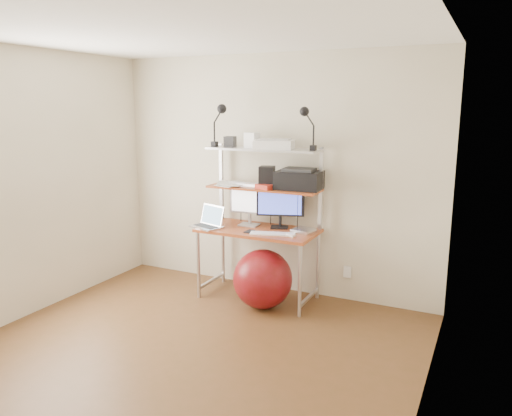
# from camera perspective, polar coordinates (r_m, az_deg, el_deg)

# --- Properties ---
(room) EXTENTS (3.60, 3.60, 3.60)m
(room) POSITION_cam_1_polar(r_m,az_deg,el_deg) (3.75, -9.29, 0.35)
(room) COLOR brown
(room) RESTS_ON ground
(computer_desk) EXTENTS (1.20, 0.60, 1.57)m
(computer_desk) POSITION_cam_1_polar(r_m,az_deg,el_deg) (5.08, 0.55, 0.10)
(computer_desk) COLOR #AA4C21
(computer_desk) RESTS_ON ground
(desktop) EXTENTS (1.20, 0.60, 0.00)m
(desktop) POSITION_cam_1_polar(r_m,az_deg,el_deg) (5.08, 0.24, -2.41)
(desktop) COLOR #AA4C21
(desktop) RESTS_ON computer_desk
(mid_shelf) EXTENTS (1.18, 0.34, 0.00)m
(mid_shelf) POSITION_cam_1_polar(r_m,az_deg,el_deg) (5.11, 0.87, 2.39)
(mid_shelf) COLOR #AA4C21
(mid_shelf) RESTS_ON computer_desk
(top_shelf) EXTENTS (1.18, 0.34, 0.00)m
(top_shelf) POSITION_cam_1_polar(r_m,az_deg,el_deg) (5.06, 0.89, 6.86)
(top_shelf) COLOR silver
(top_shelf) RESTS_ON computer_desk
(floor) EXTENTS (3.60, 3.60, 0.00)m
(floor) POSITION_cam_1_polar(r_m,az_deg,el_deg) (4.17, -8.70, -16.73)
(floor) COLOR brown
(floor) RESTS_ON ground
(wall_outlet) EXTENTS (0.08, 0.01, 0.12)m
(wall_outlet) POSITION_cam_1_polar(r_m,az_deg,el_deg) (5.23, 10.40, -7.21)
(wall_outlet) COLOR white
(wall_outlet) RESTS_ON room
(monitor_silver) EXTENTS (0.44, 0.16, 0.49)m
(monitor_silver) POSITION_cam_1_polar(r_m,az_deg,el_deg) (5.18, -0.73, 0.84)
(monitor_silver) COLOR silver
(monitor_silver) RESTS_ON desktop
(monitor_black) EXTENTS (0.47, 0.21, 0.49)m
(monitor_black) POSITION_cam_1_polar(r_m,az_deg,el_deg) (5.09, 2.80, 0.44)
(monitor_black) COLOR black
(monitor_black) RESTS_ON desktop
(laptop) EXTENTS (0.38, 0.34, 0.28)m
(laptop) POSITION_cam_1_polar(r_m,az_deg,el_deg) (5.18, -5.37, -1.64)
(laptop) COLOR silver
(laptop) RESTS_ON desktop
(keyboard) EXTENTS (0.46, 0.24, 0.01)m
(keyboard) POSITION_cam_1_polar(r_m,az_deg,el_deg) (4.87, 1.90, -2.95)
(keyboard) COLOR white
(keyboard) RESTS_ON desktop
(mouse) EXTENTS (0.09, 0.07, 0.02)m
(mouse) POSITION_cam_1_polar(r_m,az_deg,el_deg) (4.81, 4.03, -3.11)
(mouse) COLOR white
(mouse) RESTS_ON desktop
(mac_mini) EXTENTS (0.22, 0.22, 0.04)m
(mac_mini) POSITION_cam_1_polar(r_m,az_deg,el_deg) (4.96, 5.43, -2.57)
(mac_mini) COLOR silver
(mac_mini) RESTS_ON desktop
(phone) EXTENTS (0.07, 0.13, 0.01)m
(phone) POSITION_cam_1_polar(r_m,az_deg,el_deg) (4.96, -0.79, -2.69)
(phone) COLOR black
(phone) RESTS_ON desktop
(printer) EXTENTS (0.46, 0.33, 0.21)m
(printer) POSITION_cam_1_polar(r_m,az_deg,el_deg) (4.99, 4.94, 3.27)
(printer) COLOR black
(printer) RESTS_ON mid_shelf
(nas_cube) EXTENTS (0.18, 0.18, 0.22)m
(nas_cube) POSITION_cam_1_polar(r_m,az_deg,el_deg) (5.07, 1.26, 3.56)
(nas_cube) COLOR black
(nas_cube) RESTS_ON mid_shelf
(red_box) EXTENTS (0.20, 0.16, 0.05)m
(red_box) POSITION_cam_1_polar(r_m,az_deg,el_deg) (4.99, 1.01, 2.45)
(red_box) COLOR #B42A1C
(red_box) RESTS_ON mid_shelf
(scanner) EXTENTS (0.42, 0.32, 0.10)m
(scanner) POSITION_cam_1_polar(r_m,az_deg,el_deg) (4.98, 2.08, 7.33)
(scanner) COLOR white
(scanner) RESTS_ON top_shelf
(box_white) EXTENTS (0.15, 0.13, 0.15)m
(box_white) POSITION_cam_1_polar(r_m,az_deg,el_deg) (5.11, -0.47, 7.77)
(box_white) COLOR white
(box_white) RESTS_ON top_shelf
(box_grey) EXTENTS (0.12, 0.12, 0.11)m
(box_grey) POSITION_cam_1_polar(r_m,az_deg,el_deg) (5.24, -2.98, 7.60)
(box_grey) COLOR #2D2E30
(box_grey) RESTS_ON top_shelf
(clip_lamp_left) EXTENTS (0.17, 0.10, 0.44)m
(clip_lamp_left) POSITION_cam_1_polar(r_m,az_deg,el_deg) (5.20, -4.11, 10.47)
(clip_lamp_left) COLOR black
(clip_lamp_left) RESTS_ON top_shelf
(clip_lamp_right) EXTENTS (0.16, 0.09, 0.41)m
(clip_lamp_right) POSITION_cam_1_polar(r_m,az_deg,el_deg) (4.82, 5.76, 10.13)
(clip_lamp_right) COLOR black
(clip_lamp_right) RESTS_ON top_shelf
(exercise_ball) EXTENTS (0.59, 0.59, 0.59)m
(exercise_ball) POSITION_cam_1_polar(r_m,az_deg,el_deg) (4.97, 0.77, -8.11)
(exercise_ball) COLOR maroon
(exercise_ball) RESTS_ON floor
(paper_stack) EXTENTS (0.38, 0.41, 0.02)m
(paper_stack) POSITION_cam_1_polar(r_m,az_deg,el_deg) (5.27, -2.87, 2.80)
(paper_stack) COLOR white
(paper_stack) RESTS_ON mid_shelf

